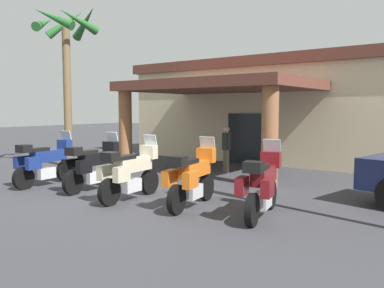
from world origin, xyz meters
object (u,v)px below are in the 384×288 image
(motorcycle_blue, at_px, (45,162))
(pedestrian, at_px, (226,146))
(motorcycle_black, at_px, (93,166))
(palm_tree_roadside, at_px, (66,46))
(motorcycle_cream, at_px, (130,172))
(motorcycle_orange, at_px, (192,178))
(motorcycle_maroon, at_px, (262,185))
(motel_building, at_px, (281,109))

(motorcycle_blue, xyz_separation_m, pedestrian, (3.28, 5.21, 0.27))
(motorcycle_black, relative_size, palm_tree_roadside, 0.35)
(motorcycle_blue, xyz_separation_m, palm_tree_roadside, (-2.64, 2.96, 4.03))
(motorcycle_cream, bearing_deg, motorcycle_black, 77.04)
(motorcycle_blue, bearing_deg, palm_tree_roadside, 37.50)
(motorcycle_black, height_order, motorcycle_orange, same)
(motorcycle_black, distance_m, motorcycle_maroon, 5.17)
(motel_building, bearing_deg, motorcycle_orange, -76.15)
(motel_building, height_order, palm_tree_roadside, palm_tree_roadside)
(motorcycle_black, xyz_separation_m, motorcycle_maroon, (5.17, 0.10, 0.00))
(motorcycle_cream, xyz_separation_m, palm_tree_roadside, (-6.08, 2.91, 4.03))
(motorcycle_blue, distance_m, motorcycle_cream, 3.45)
(pedestrian, bearing_deg, motorcycle_cream, 36.56)
(motorcycle_maroon, bearing_deg, pedestrian, 26.58)
(motel_building, bearing_deg, motorcycle_blue, -102.82)
(motel_building, height_order, motorcycle_blue, motel_building)
(motorcycle_orange, bearing_deg, motorcycle_maroon, -94.14)
(motorcycle_cream, relative_size, pedestrian, 1.32)
(motel_building, distance_m, motorcycle_cream, 11.11)
(motel_building, distance_m, palm_tree_roadside, 10.12)
(motel_building, height_order, motorcycle_orange, motel_building)
(motorcycle_cream, distance_m, palm_tree_roadside, 7.86)
(motorcycle_blue, height_order, motorcycle_orange, same)
(motorcycle_orange, distance_m, motorcycle_maroon, 1.73)
(motorcycle_black, xyz_separation_m, pedestrian, (1.55, 4.87, 0.27))
(motel_building, distance_m, motorcycle_blue, 11.53)
(motorcycle_blue, height_order, palm_tree_roadside, palm_tree_roadside)
(motorcycle_maroon, bearing_deg, motorcycle_orange, 83.40)
(motorcycle_black, bearing_deg, palm_tree_roadside, 53.73)
(motorcycle_black, bearing_deg, motorcycle_orange, -95.72)
(motorcycle_maroon, bearing_deg, motorcycle_blue, 83.10)
(motel_building, bearing_deg, motorcycle_maroon, -67.45)
(motel_building, relative_size, pedestrian, 7.93)
(motorcycle_black, distance_m, motorcycle_orange, 3.45)
(pedestrian, bearing_deg, motorcycle_maroon, 71.83)
(motorcycle_black, height_order, motorcycle_maroon, same)
(pedestrian, bearing_deg, motel_building, -142.04)
(motel_building, xyz_separation_m, motorcycle_cream, (0.50, -10.99, -1.58))
(motorcycle_blue, distance_m, motorcycle_black, 1.76)
(motorcycle_cream, xyz_separation_m, motorcycle_maroon, (3.45, 0.39, 0.00))
(motorcycle_cream, relative_size, palm_tree_roadside, 0.35)
(motorcycle_black, relative_size, motorcycle_cream, 1.00)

